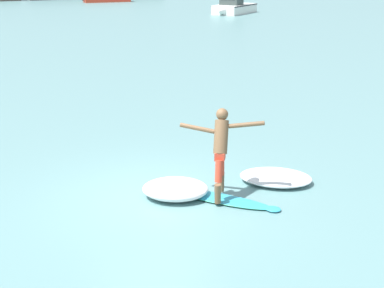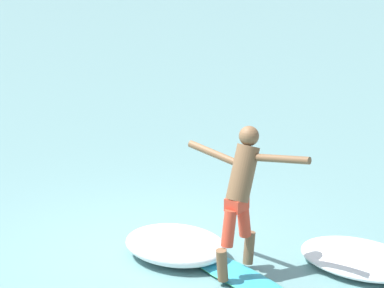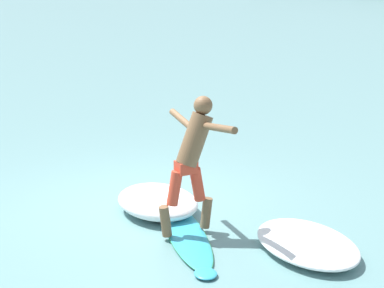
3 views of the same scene
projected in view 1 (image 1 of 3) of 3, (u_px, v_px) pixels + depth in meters
ground_plane at (153, 196)px, 11.18m from camera, size 200.00×200.00×0.00m
surfboard at (221, 199)px, 10.98m from camera, size 1.87×2.12×0.20m
surfer at (221, 146)px, 10.73m from camera, size 1.47×1.06×1.82m
small_boat_offshore at (233, 6)px, 49.36m from camera, size 5.46×4.67×3.05m
wave_foam_at_tail at (175, 189)px, 11.10m from camera, size 1.71×1.57×0.36m
wave_foam_at_nose at (276, 177)px, 11.85m from camera, size 1.93×1.82×0.24m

